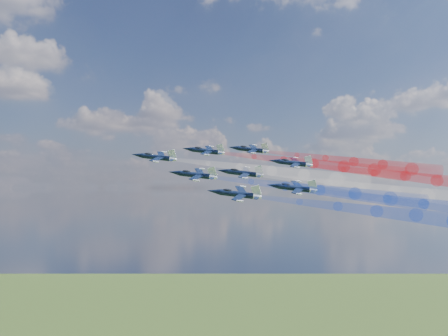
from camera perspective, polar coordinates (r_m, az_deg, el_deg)
jet_lead at (r=144.98m, az=-7.50°, el=1.19°), size 17.14×16.72×8.27m
trail_lead at (r=141.82m, az=5.30°, el=-0.32°), size 45.34×36.01×11.92m
jet_inner_left at (r=133.86m, az=-3.24°, el=-0.77°), size 17.14×16.72×8.27m
trail_inner_left at (r=133.51m, az=10.57°, el=-2.40°), size 45.34×36.01×11.92m
jet_inner_right at (r=154.46m, az=-2.07°, el=1.90°), size 17.14×16.72×8.27m
trail_inner_right at (r=154.06m, az=9.88°, el=0.49°), size 45.34×36.01×11.92m
jet_outer_left at (r=120.71m, az=1.43°, el=-2.90°), size 17.14×16.72×8.27m
trail_outer_left at (r=123.50m, az=16.53°, el=-4.60°), size 45.34×36.01×11.92m
jet_center_third at (r=141.62m, az=2.03°, el=-0.56°), size 17.14×16.72×8.27m
trail_center_third at (r=143.96m, az=14.91°, el=-2.07°), size 45.34×36.01×11.92m
jet_outer_right at (r=162.84m, az=2.95°, el=2.05°), size 17.14×16.72×8.27m
trail_outer_right at (r=165.04m, az=14.16°, el=0.70°), size 45.34×36.01×11.92m
jet_rear_left at (r=132.35m, az=7.77°, el=-2.21°), size 17.14×16.72×8.27m
trail_rear_left at (r=138.16m, az=21.21°, el=-3.69°), size 45.34×36.01×11.92m
jet_rear_right at (r=151.25m, az=7.58°, el=0.55°), size 17.14×16.72×8.27m
trail_rear_right at (r=156.32m, az=19.42°, el=-0.86°), size 45.34×36.01×11.92m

